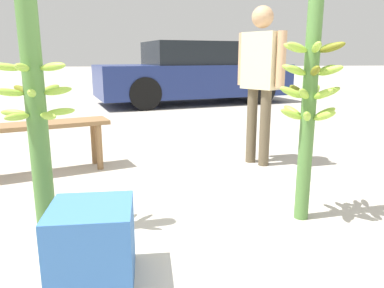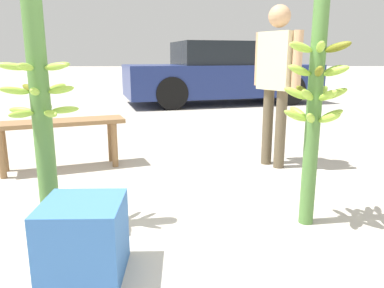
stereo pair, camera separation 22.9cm
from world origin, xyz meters
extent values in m
plane|color=#B2AA9E|center=(0.00, 0.00, 0.00)|extent=(80.00, 80.00, 0.00)
cylinder|color=#4C7A38|center=(-0.86, 0.47, 0.76)|extent=(0.12, 0.12, 1.53)
ellipsoid|color=#93BC3D|center=(-0.99, 0.44, 1.03)|extent=(0.17, 0.08, 0.06)
ellipsoid|color=#93BC3D|center=(-0.87, 0.33, 1.03)|extent=(0.06, 0.17, 0.06)
ellipsoid|color=#93BC3D|center=(-0.73, 0.42, 1.03)|extent=(0.17, 0.11, 0.06)
ellipsoid|color=#93BC3D|center=(-0.77, 0.57, 1.03)|extent=(0.14, 0.15, 0.06)
ellipsoid|color=#93BC3D|center=(-0.93, 0.59, 1.03)|extent=(0.12, 0.17, 0.06)
ellipsoid|color=#656718|center=(-0.95, 0.56, 0.89)|extent=(0.15, 0.15, 0.07)
ellipsoid|color=#93BC3D|center=(-0.98, 0.41, 0.89)|extent=(0.17, 0.12, 0.07)
ellipsoid|color=#93BC3D|center=(-0.83, 0.34, 0.89)|extent=(0.07, 0.17, 0.07)
ellipsoid|color=#93BC3D|center=(-0.72, 0.45, 0.89)|extent=(0.17, 0.07, 0.07)
ellipsoid|color=#93BC3D|center=(-0.80, 0.59, 0.89)|extent=(0.11, 0.17, 0.07)
ellipsoid|color=#93BC3D|center=(-0.73, 0.52, 0.77)|extent=(0.17, 0.10, 0.05)
ellipsoid|color=#93BC3D|center=(-0.87, 0.61, 0.77)|extent=(0.06, 0.17, 0.05)
ellipsoid|color=#93BC3D|center=(-0.99, 0.50, 0.77)|extent=(0.17, 0.08, 0.05)
ellipsoid|color=#93BC3D|center=(-0.93, 0.35, 0.77)|extent=(0.12, 0.16, 0.05)
ellipsoid|color=#93BC3D|center=(-0.77, 0.37, 0.77)|extent=(0.14, 0.15, 0.05)
cylinder|color=#4C7A38|center=(0.81, 0.52, 0.79)|extent=(0.09, 0.09, 1.59)
ellipsoid|color=#656718|center=(0.90, 0.44, 1.14)|extent=(0.15, 0.15, 0.09)
ellipsoid|color=#93BC3D|center=(0.93, 0.56, 1.14)|extent=(0.17, 0.09, 0.09)
ellipsoid|color=#93BC3D|center=(0.84, 0.64, 1.14)|extent=(0.09, 0.17, 0.09)
ellipsoid|color=#93BC3D|center=(0.73, 0.61, 1.14)|extent=(0.15, 0.15, 0.09)
ellipsoid|color=#93BC3D|center=(0.70, 0.49, 1.14)|extent=(0.17, 0.09, 0.09)
ellipsoid|color=#93BC3D|center=(0.79, 0.41, 1.14)|extent=(0.09, 0.17, 0.09)
ellipsoid|color=#93BC3D|center=(0.84, 0.64, 1.00)|extent=(0.08, 0.17, 0.09)
ellipsoid|color=#93BC3D|center=(0.73, 0.60, 1.00)|extent=(0.15, 0.15, 0.09)
ellipsoid|color=#93BC3D|center=(0.70, 0.49, 1.00)|extent=(0.17, 0.09, 0.09)
ellipsoid|color=#656718|center=(0.79, 0.41, 1.00)|extent=(0.08, 0.17, 0.09)
ellipsoid|color=#93BC3D|center=(0.90, 0.44, 1.00)|extent=(0.15, 0.15, 0.09)
ellipsoid|color=#93BC3D|center=(0.93, 0.56, 1.00)|extent=(0.17, 0.09, 0.09)
ellipsoid|color=#93BC3D|center=(0.93, 0.50, 0.86)|extent=(0.17, 0.08, 0.10)
ellipsoid|color=#93BC3D|center=(0.89, 0.61, 0.86)|extent=(0.14, 0.16, 0.10)
ellipsoid|color=#656718|center=(0.78, 0.63, 0.86)|extent=(0.10, 0.17, 0.10)
ellipsoid|color=#93BC3D|center=(0.70, 0.55, 0.86)|extent=(0.17, 0.08, 0.10)
ellipsoid|color=#93BC3D|center=(0.74, 0.44, 0.86)|extent=(0.14, 0.16, 0.10)
ellipsoid|color=#93BC3D|center=(0.85, 0.41, 0.86)|extent=(0.10, 0.17, 0.10)
ellipsoid|color=#93BC3D|center=(0.76, 0.42, 0.72)|extent=(0.12, 0.17, 0.10)
ellipsoid|color=#93BC3D|center=(0.88, 0.43, 0.72)|extent=(0.13, 0.16, 0.10)
ellipsoid|color=#93BC3D|center=(0.93, 0.53, 0.72)|extent=(0.17, 0.06, 0.10)
ellipsoid|color=#93BC3D|center=(0.87, 0.63, 0.72)|extent=(0.12, 0.17, 0.10)
ellipsoid|color=#93BC3D|center=(0.75, 0.62, 0.72)|extent=(0.13, 0.16, 0.10)
ellipsoid|color=#93BC3D|center=(0.70, 0.52, 0.72)|extent=(0.17, 0.06, 0.10)
cylinder|color=brown|center=(0.95, 1.80, 0.39)|extent=(0.15, 0.15, 0.77)
cylinder|color=brown|center=(0.85, 1.94, 0.39)|extent=(0.15, 0.15, 0.77)
cube|color=beige|center=(0.90, 1.87, 1.04)|extent=(0.35, 0.40, 0.55)
cylinder|color=tan|center=(1.04, 1.68, 1.06)|extent=(0.12, 0.12, 0.52)
cylinder|color=tan|center=(0.77, 2.06, 1.06)|extent=(0.12, 0.12, 0.52)
sphere|color=tan|center=(0.90, 1.87, 1.45)|extent=(0.21, 0.21, 0.21)
cube|color=olive|center=(-1.21, 1.80, 0.47)|extent=(1.28, 0.73, 0.04)
cylinder|color=olive|center=(-0.77, 2.08, 0.22)|extent=(0.06, 0.06, 0.45)
cylinder|color=olive|center=(-0.69, 1.86, 0.22)|extent=(0.06, 0.06, 0.45)
cube|color=navy|center=(0.89, 7.08, 0.54)|extent=(4.72, 2.78, 0.71)
cube|color=black|center=(1.06, 7.12, 1.15)|extent=(2.76, 2.15, 0.51)
cylinder|color=black|center=(-0.25, 5.97, 0.34)|extent=(0.71, 0.36, 0.68)
cylinder|color=black|center=(-0.64, 7.50, 0.34)|extent=(0.71, 0.36, 0.68)
cylinder|color=black|center=(2.41, 6.66, 0.34)|extent=(0.71, 0.36, 0.68)
cylinder|color=black|center=(2.02, 8.18, 0.34)|extent=(0.71, 0.36, 0.68)
cube|color=#386BB2|center=(-0.50, -0.06, 0.20)|extent=(0.39, 0.39, 0.39)
camera|label=1|loc=(-0.22, -1.77, 1.09)|focal=35.00mm
camera|label=2|loc=(0.00, -1.78, 1.09)|focal=35.00mm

